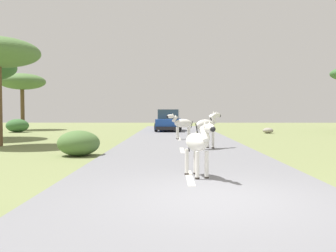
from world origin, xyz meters
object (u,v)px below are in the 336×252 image
object	(u,v)px
bush_1	(79,143)
rock_1	(268,131)
zebra_0	(198,143)
zebra_2	(207,126)
car_0	(169,121)
zebra_3	(182,124)
bush_0	(17,126)
tree_0	(22,82)

from	to	relation	value
bush_1	rock_1	xyz separation A→B (m)	(10.61, 13.58, -0.26)
zebra_0	zebra_2	size ratio (longest dim) A/B	0.86
zebra_2	car_0	distance (m)	14.06
zebra_0	zebra_3	world-z (taller)	zebra_3
bush_0	zebra_2	bearing A→B (deg)	-43.04
tree_0	rock_1	world-z (taller)	tree_0
zebra_0	zebra_3	size ratio (longest dim) A/B	0.90
zebra_0	bush_1	distance (m)	6.08
car_0	bush_1	world-z (taller)	car_0
zebra_3	car_0	xyz separation A→B (m)	(-0.81, 8.72, -0.09)
car_0	bush_1	distance (m)	16.38
zebra_2	bush_1	world-z (taller)	zebra_2
tree_0	bush_1	size ratio (longest dim) A/B	3.20
zebra_2	zebra_3	distance (m)	5.31
zebra_2	zebra_3	xyz separation A→B (m)	(-0.91, 5.23, -0.07)
zebra_2	rock_1	distance (m)	12.83
zebra_0	bush_1	world-z (taller)	zebra_0
zebra_3	tree_0	xyz separation A→B (m)	(-13.84, 11.25, 3.30)
zebra_2	car_0	size ratio (longest dim) A/B	0.36
zebra_0	car_0	distance (m)	20.59
zebra_0	car_0	xyz separation A→B (m)	(-0.86, 20.57, -0.02)
tree_0	bush_1	world-z (taller)	tree_0
rock_1	bush_0	bearing A→B (deg)	176.38
zebra_2	bush_0	world-z (taller)	zebra_2
car_0	zebra_3	bearing A→B (deg)	98.44
bush_0	rock_1	bearing A→B (deg)	-3.62
rock_1	tree_0	bearing A→B (deg)	166.22
zebra_0	zebra_2	bearing A→B (deg)	-118.47
zebra_0	tree_0	world-z (taller)	tree_0
tree_0	car_0	bearing A→B (deg)	-10.99
zebra_2	bush_1	size ratio (longest dim) A/B	1.03
tree_0	zebra_3	bearing A→B (deg)	-39.12
zebra_3	rock_1	distance (m)	9.12
zebra_2	bush_0	bearing A→B (deg)	-178.83
zebra_3	zebra_2	bearing A→B (deg)	176.37
zebra_2	bush_0	size ratio (longest dim) A/B	0.93
zebra_0	rock_1	xyz separation A→B (m)	(6.56, 18.09, -0.66)
car_0	tree_0	world-z (taller)	tree_0
zebra_2	bush_0	distance (m)	18.59
car_0	bush_1	xyz separation A→B (m)	(-3.19, -16.07, -0.38)
car_0	zebra_2	bearing A→B (deg)	100.16
zebra_0	tree_0	bearing A→B (deg)	-80.10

